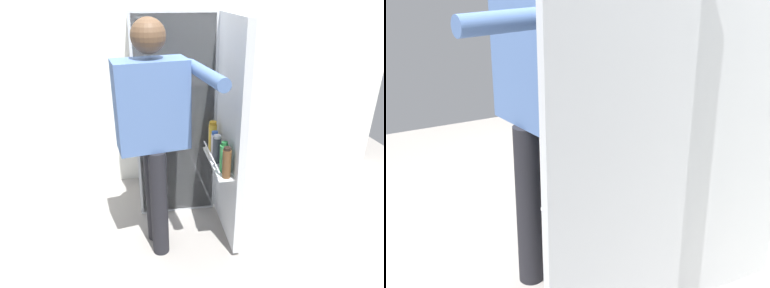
{
  "view_description": "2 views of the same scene",
  "coord_description": "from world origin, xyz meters",
  "views": [
    {
      "loc": [
        -0.28,
        -2.21,
        1.77
      ],
      "look_at": [
        0.07,
        -0.07,
        0.78
      ],
      "focal_mm": 31.91,
      "sensor_mm": 36.0,
      "label": 1
    },
    {
      "loc": [
        1.87,
        -1.05,
        1.6
      ],
      "look_at": [
        0.07,
        -0.09,
        0.8
      ],
      "focal_mm": 48.96,
      "sensor_mm": 36.0,
      "label": 2
    }
  ],
  "objects": [
    {
      "name": "ground_plane",
      "position": [
        0.0,
        0.0,
        0.0
      ],
      "size": [
        5.37,
        5.37,
        0.0
      ],
      "primitive_type": "plane",
      "color": "gray"
    },
    {
      "name": "person",
      "position": [
        -0.19,
        -0.14,
        0.98
      ],
      "size": [
        0.63,
        0.72,
        1.63
      ],
      "color": "black",
      "rests_on": "ground_plane"
    },
    {
      "name": "refrigerator",
      "position": [
        0.03,
        0.51,
        0.82
      ],
      "size": [
        0.69,
        1.25,
        1.64
      ],
      "color": "silver",
      "rests_on": "ground_plane"
    },
    {
      "name": "kitchen_wall",
      "position": [
        0.0,
        0.92,
        1.2
      ],
      "size": [
        4.4,
        0.1,
        2.41
      ],
      "primitive_type": "cube",
      "color": "silver",
      "rests_on": "ground_plane"
    }
  ]
}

